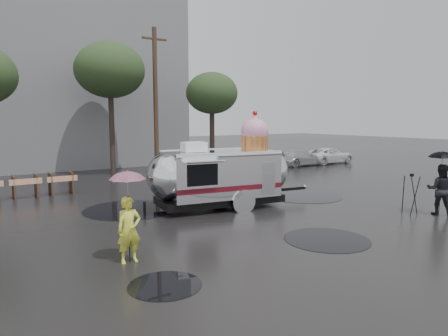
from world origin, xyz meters
TOP-DOWN VIEW (x-y plane):
  - ground at (0.00, 0.00)m, footprint 120.00×120.00m
  - puddles at (0.69, 2.77)m, footprint 11.89×9.80m
  - grey_building at (-4.00, 24.00)m, footprint 22.00×12.00m
  - utility_pole at (2.50, 14.00)m, footprint 1.60×0.28m
  - tree_mid at (0.00, 15.00)m, footprint 4.20×4.20m
  - tree_right at (6.00, 13.00)m, footprint 3.36×3.36m
  - barricade_row at (-5.55, 9.96)m, footprint 4.30×0.80m
  - parked_cars at (11.78, 12.00)m, footprint 13.20×1.90m
  - airstream_trailer at (0.67, 3.58)m, footprint 7.10×3.03m
  - person_left at (-4.51, -0.31)m, footprint 0.58×0.39m
  - umbrella_pink at (-4.51, -0.31)m, footprint 1.05×1.05m
  - person_right at (6.59, -1.79)m, footprint 0.85×1.01m
  - umbrella_black at (6.59, -1.79)m, footprint 1.16×1.16m
  - tripod at (5.83, -1.14)m, footprint 0.57×0.61m

SIDE VIEW (x-z plane):
  - ground at x=0.00m, z-range 0.00..0.00m
  - puddles at x=0.69m, z-range 0.00..0.01m
  - barricade_row at x=-5.55m, z-range 0.02..1.02m
  - parked_cars at x=11.78m, z-range -0.03..1.47m
  - person_left at x=-4.51m, z-range 0.00..1.61m
  - tripod at x=5.83m, z-range 0.13..1.62m
  - person_right at x=6.59m, z-range 0.00..1.84m
  - airstream_trailer at x=0.67m, z-range -0.58..3.28m
  - umbrella_pink at x=-4.51m, z-range 0.77..3.04m
  - umbrella_black at x=6.59m, z-range 0.77..3.11m
  - utility_pole at x=2.50m, z-range 0.12..9.12m
  - tree_right at x=6.00m, z-range 1.85..8.27m
  - tree_mid at x=0.00m, z-range 2.33..10.35m
  - grey_building at x=-4.00m, z-range 0.00..13.00m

